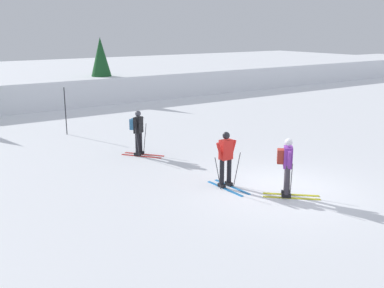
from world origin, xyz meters
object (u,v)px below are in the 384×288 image
object	(u,v)px
skier_black	(138,131)
conifer_far_centre	(101,64)
skier_red	(226,158)
skier_purple	(287,164)
trail_marker_pole	(65,111)

from	to	relation	value
skier_black	conifer_far_centre	world-z (taller)	conifer_far_centre
skier_red	skier_purple	bearing A→B (deg)	-60.81
skier_purple	skier_black	bearing A→B (deg)	102.40
skier_black	skier_red	size ratio (longest dim) A/B	1.00
skier_red	trail_marker_pole	distance (m)	9.71
trail_marker_pole	skier_black	bearing A→B (deg)	-78.35
skier_red	conifer_far_centre	bearing A→B (deg)	77.88
skier_purple	trail_marker_pole	bearing A→B (deg)	102.07
skier_black	trail_marker_pole	bearing A→B (deg)	101.65
skier_red	trail_marker_pole	bearing A→B (deg)	98.86
skier_black	trail_marker_pole	xyz separation A→B (m)	(-1.02, 4.93, 0.11)
skier_purple	conifer_far_centre	world-z (taller)	conifer_far_centre
skier_red	conifer_far_centre	xyz separation A→B (m)	(3.75, 17.48, 1.50)
skier_black	skier_red	bearing A→B (deg)	-84.14
skier_purple	skier_red	xyz separation A→B (m)	(-0.90, 1.61, -0.04)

